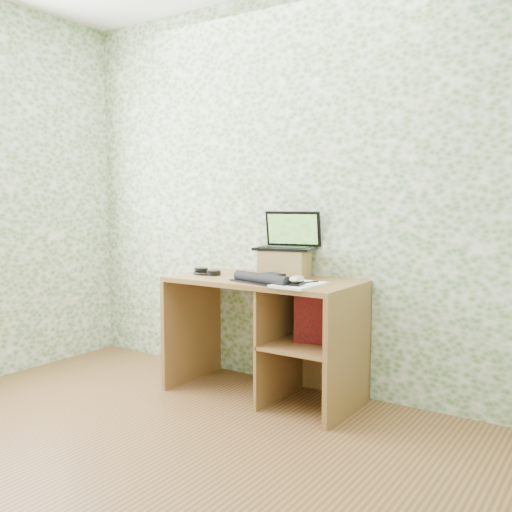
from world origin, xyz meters
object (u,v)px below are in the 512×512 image
Objects in this scene: laptop at (288,240)px; keyboard at (267,279)px; desk at (276,321)px; notepad at (299,285)px; riser at (285,263)px.

keyboard is at bearing -94.34° from laptop.
notepad is at bearing -35.37° from desk.
riser reaches higher than desk.
desk is 0.37m from riser.
notepad reaches higher than desk.
notepad is at bearing -64.25° from laptop.
desk is 4.16× the size of riser.
laptop is (0.00, 0.04, 0.14)m from riser.
notepad is at bearing 12.15° from keyboard.
riser is 0.15m from laptop.
desk is 0.52m from laptop.
keyboard is (0.05, -0.33, -0.21)m from laptop.
desk is at bearing -99.50° from laptop.
desk is at bearing 147.13° from notepad.
riser is (-0.01, 0.12, 0.36)m from desk.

